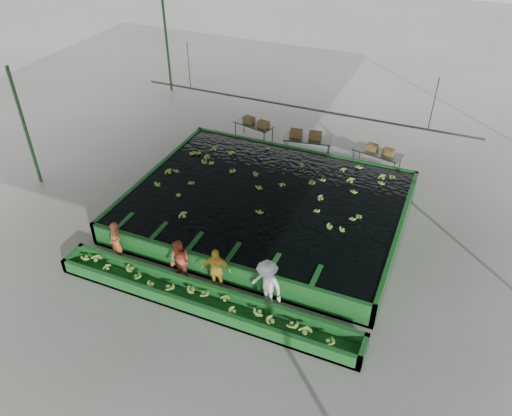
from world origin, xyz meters
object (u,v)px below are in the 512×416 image
at_px(sorting_trough, 203,300).
at_px(packing_table_mid, 307,148).
at_px(flotation_tank, 266,206).
at_px(worker_d, 267,284).
at_px(packing_table_left, 254,132).
at_px(packing_table_right, 376,161).
at_px(box_stack_left, 256,125).
at_px(box_stack_mid, 305,137).
at_px(worker_a, 116,242).
at_px(worker_b, 180,261).
at_px(worker_c, 216,270).
at_px(box_stack_right, 380,152).

xyz_separation_m(sorting_trough, packing_table_mid, (0.03, 9.95, 0.23)).
height_order(flotation_tank, worker_d, worker_d).
height_order(flotation_tank, packing_table_mid, packing_table_mid).
bearing_deg(packing_table_left, flotation_tank, -62.25).
height_order(packing_table_right, box_stack_left, box_stack_left).
height_order(worker_d, box_stack_mid, worker_d).
distance_m(worker_a, packing_table_left, 9.73).
height_order(sorting_trough, worker_b, worker_b).
height_order(packing_table_left, box_stack_mid, box_stack_mid).
bearing_deg(box_stack_left, flotation_tank, -63.22).
xyz_separation_m(worker_c, box_stack_right, (3.19, 9.18, 0.12)).
xyz_separation_m(sorting_trough, box_stack_left, (-2.69, 10.44, 0.62)).
relative_size(worker_b, box_stack_mid, 1.08).
bearing_deg(worker_a, box_stack_left, 104.30).
relative_size(worker_c, box_stack_left, 1.23).
bearing_deg(packing_table_left, sorting_trough, -74.87).
height_order(flotation_tank, worker_c, worker_c).
distance_m(packing_table_left, box_stack_mid, 2.84).
bearing_deg(box_stack_right, worker_d, -99.14).
bearing_deg(sorting_trough, flotation_tank, 90.00).
xyz_separation_m(worker_d, packing_table_left, (-4.60, 9.69, -0.44)).
xyz_separation_m(worker_c, worker_d, (1.71, 0.00, 0.05)).
xyz_separation_m(worker_a, worker_b, (2.46, 0.00, 0.01)).
xyz_separation_m(worker_b, packing_table_left, (-1.59, 9.69, -0.33)).
bearing_deg(worker_a, packing_table_mid, 88.06).
distance_m(worker_b, box_stack_right, 10.22).
distance_m(worker_a, worker_c, 3.75).
xyz_separation_m(packing_table_right, box_stack_right, (0.10, -0.01, 0.47)).
relative_size(flotation_tank, packing_table_mid, 4.70).
relative_size(worker_b, packing_table_right, 0.73).
bearing_deg(box_stack_right, worker_a, -127.08).
height_order(worker_a, worker_b, worker_b).
bearing_deg(packing_table_mid, worker_c, -89.91).
height_order(worker_b, packing_table_left, worker_b).
bearing_deg(flotation_tank, worker_c, -89.37).
xyz_separation_m(worker_b, box_stack_left, (-1.45, 9.64, 0.11)).
bearing_deg(box_stack_left, packing_table_right, -4.39).
height_order(flotation_tank, sorting_trough, flotation_tank).
bearing_deg(packing_table_right, worker_a, -126.66).
relative_size(sorting_trough, box_stack_right, 8.27).
relative_size(worker_b, box_stack_left, 1.14).
height_order(sorting_trough, box_stack_right, box_stack_right).
bearing_deg(worker_b, flotation_tank, 91.08).
relative_size(flotation_tank, worker_c, 6.08).
xyz_separation_m(flotation_tank, worker_b, (-1.24, -4.30, 0.31)).
xyz_separation_m(packing_table_left, packing_table_right, (5.98, -0.50, 0.04)).
height_order(flotation_tank, box_stack_right, box_stack_right).
distance_m(worker_d, box_stack_left, 10.62).
bearing_deg(worker_a, packing_table_left, 105.16).
xyz_separation_m(flotation_tank, sorting_trough, (0.00, -5.10, -0.20)).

